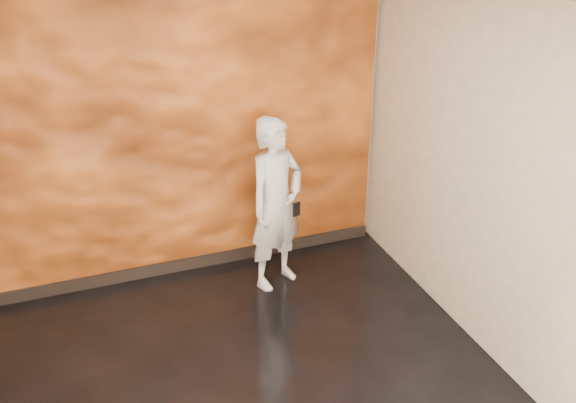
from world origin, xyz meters
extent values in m
cube|color=black|center=(0.00, 0.00, -0.01)|extent=(4.00, 4.00, 0.01)
cube|color=tan|center=(0.00, 2.00, 1.40)|extent=(4.00, 0.02, 2.80)
cube|color=tan|center=(2.00, 0.00, 1.40)|extent=(0.02, 4.00, 2.80)
cube|color=white|center=(0.00, 0.00, 2.80)|extent=(4.00, 4.00, 0.01)
cube|color=orange|center=(0.00, 1.96, 1.38)|extent=(3.90, 0.06, 2.75)
cube|color=black|center=(0.00, 1.92, 0.06)|extent=(3.90, 0.04, 0.12)
imported|color=#A8AEBA|center=(0.77, 1.42, 0.81)|extent=(0.70, 0.60, 1.62)
cube|color=black|center=(0.88, 1.19, 0.85)|extent=(0.07, 0.03, 0.13)
camera|label=1|loc=(-0.92, -3.40, 3.36)|focal=40.00mm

